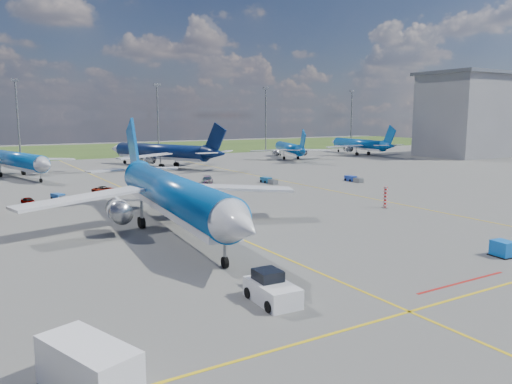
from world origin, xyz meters
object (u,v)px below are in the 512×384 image
bg_jet_nnw (17,177)px  bg_jet_n (161,167)px  bg_jet_ne (289,159)px  baggage_tug_w (268,181)px  warning_post (385,197)px  baggage_tug_c (61,197)px  baggage_tug_e (353,179)px  service_car_a (29,201)px  uld_container (503,249)px  service_car_c (207,180)px  pushback_tug (271,290)px  service_van (88,368)px  main_airliner (173,231)px  service_car_b (105,190)px  bg_jet_ene (358,154)px

bg_jet_nnw → bg_jet_n: 33.87m
bg_jet_ne → baggage_tug_w: 54.61m
warning_post → baggage_tug_c: 48.36m
baggage_tug_e → service_car_a: bearing=-180.0°
bg_jet_n → uld_container: size_ratio=22.80×
baggage_tug_w → service_car_c: bearing=154.8°
service_car_a → baggage_tug_c: (4.69, 2.17, -0.12)m
pushback_tug → bg_jet_ne: bearing=57.7°
bg_jet_n → uld_container: bg_jet_n is taller
bg_jet_n → uld_container: (-1.54, -93.25, 0.73)m
uld_container → baggage_tug_c: 60.78m
service_van → service_car_a: (3.77, 54.91, -0.63)m
bg_jet_ne → main_airliner: 95.88m
bg_jet_n → baggage_tug_c: 50.53m
bg_jet_nnw → service_van: bg_jet_nnw is taller
service_car_c → bg_jet_ne: bearing=68.6°
pushback_tug → service_car_a: size_ratio=1.90×
service_car_a → service_car_b: size_ratio=0.81×
baggage_tug_w → service_van: bearing=-129.0°
service_car_a → baggage_tug_w: 42.45m
bg_jet_n → service_car_b: bearing=33.7°
bg_jet_ne → bg_jet_ene: 29.53m
bg_jet_n → service_car_a: bearing=26.2°
warning_post → bg_jet_n: size_ratio=0.07×
bg_jet_n → main_airliner: 72.00m
baggage_tug_e → baggage_tug_c: bearing=177.4°
bg_jet_nnw → bg_jet_n: bg_jet_n is taller
warning_post → uld_container: 24.72m
bg_jet_ene → service_car_b: bg_jet_ene is taller
service_car_b → baggage_tug_c: 8.51m
pushback_tug → service_car_a: 50.56m
bg_jet_n → bg_jet_ne: bg_jet_n is taller
bg_jet_ne → main_airliner: main_airliner is taller
main_airliner → pushback_tug: bearing=-90.0°
service_car_a → service_car_c: bearing=-0.6°
service_car_c → service_car_b: bearing=-147.3°
baggage_tug_w → baggage_tug_c: size_ratio=1.06×
warning_post → service_car_a: 50.89m
service_car_c → baggage_tug_e: service_car_c is taller
service_van → baggage_tug_e: bearing=20.0°
baggage_tug_w → baggage_tug_c: baggage_tug_w is taller
warning_post → bg_jet_nnw: bearing=121.7°
baggage_tug_w → service_car_a: bearing=-177.0°
bg_jet_ene → baggage_tug_c: (-101.35, -44.90, 0.44)m
warning_post → baggage_tug_e: warning_post is taller
bg_jet_nnw → bg_jet_ene: bg_jet_nnw is taller
service_van → bg_jet_ene: bearing=23.4°
baggage_tug_w → baggage_tug_c: 37.69m
service_van → baggage_tug_e: (61.61, 50.68, -0.72)m
bg_jet_ene → uld_container: bg_jet_ene is taller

